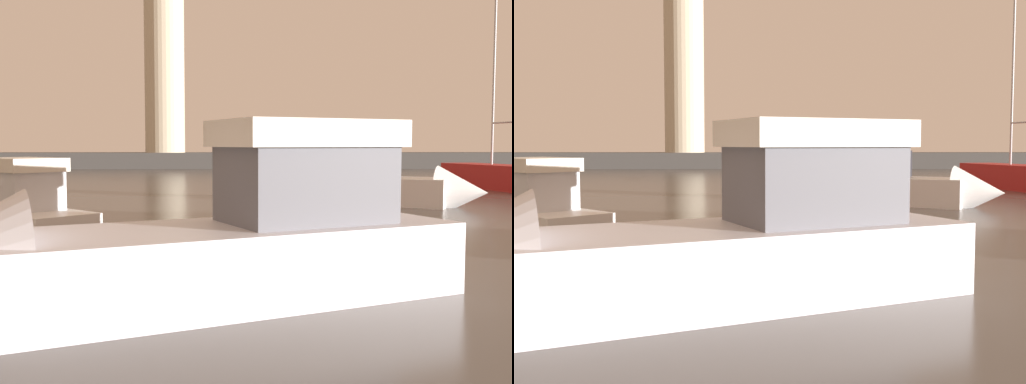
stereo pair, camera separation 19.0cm
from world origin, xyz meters
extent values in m
plane|color=#4C4742|center=(0.00, 29.72, 0.00)|extent=(220.00, 220.00, 0.00)
cube|color=#423F3D|center=(0.00, 59.44, 0.74)|extent=(73.45, 4.80, 1.48)
cylinder|color=beige|center=(-5.72, 59.44, 9.29)|extent=(3.72, 3.72, 15.62)
cube|color=silver|center=(1.15, 8.21, 0.54)|extent=(7.00, 4.81, 1.08)
cube|color=#595960|center=(2.22, 8.68, 1.66)|extent=(2.82, 2.46, 1.14)
cube|color=silver|center=(2.22, 8.68, 2.42)|extent=(3.10, 2.71, 0.40)
cube|color=white|center=(6.40, 22.91, 0.51)|extent=(5.66, 4.25, 1.02)
cone|color=white|center=(9.20, 21.41, 0.56)|extent=(2.42, 2.47, 1.87)
cube|color=#232328|center=(6.12, 23.06, 1.52)|extent=(2.27, 2.20, 1.00)
cube|color=white|center=(-3.85, 13.48, 0.41)|extent=(4.43, 4.35, 0.83)
cube|color=silver|center=(-3.57, 13.21, 1.25)|extent=(2.03, 2.02, 0.84)
cube|color=silver|center=(-3.57, 13.21, 1.82)|extent=(2.23, 2.22, 0.30)
cube|color=#B21E1E|center=(2.32, 15.39, 0.42)|extent=(3.67, 5.13, 0.83)
cone|color=#B21E1E|center=(1.15, 18.01, 0.46)|extent=(2.35, 2.29, 1.81)
cube|color=silver|center=(2.51, 14.95, 1.22)|extent=(2.03, 2.09, 0.78)
cube|color=silver|center=(2.51, 14.95, 1.74)|extent=(2.23, 2.30, 0.27)
cube|color=#B21E1E|center=(14.38, 30.49, 0.62)|extent=(3.78, 8.16, 1.23)
cylinder|color=#B7B7BC|center=(14.19, 31.26, 7.10)|extent=(0.12, 0.12, 11.73)
camera|label=1|loc=(1.22, -0.92, 2.27)|focal=44.54mm
camera|label=2|loc=(1.41, -0.93, 2.27)|focal=44.54mm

